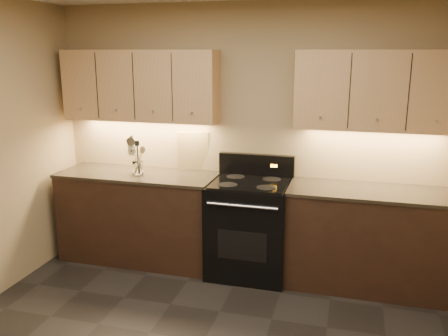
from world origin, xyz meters
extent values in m
cube|color=#9D845C|center=(0.00, 2.00, 1.30)|extent=(4.00, 0.04, 2.60)
cube|color=black|center=(-1.10, 1.70, 0.45)|extent=(1.60, 0.60, 0.90)
cube|color=#3E3627|center=(-1.10, 1.70, 0.92)|extent=(1.62, 0.62, 0.03)
cube|color=black|center=(1.18, 1.70, 0.45)|extent=(1.44, 0.60, 0.90)
cube|color=#3E3627|center=(1.18, 1.70, 0.92)|extent=(1.46, 0.62, 0.03)
cube|color=black|center=(0.08, 1.68, 0.46)|extent=(0.76, 0.65, 0.92)
cube|color=black|center=(0.08, 1.68, 0.93)|extent=(0.70, 0.60, 0.01)
cube|color=black|center=(0.08, 1.96, 1.03)|extent=(0.76, 0.07, 0.22)
cube|color=orange|center=(0.26, 1.92, 1.04)|extent=(0.06, 0.00, 0.03)
cylinder|color=silver|center=(0.08, 1.34, 0.80)|extent=(0.65, 0.02, 0.02)
cube|color=black|center=(0.08, 1.35, 0.41)|extent=(0.46, 0.00, 0.28)
cylinder|color=black|center=(-0.10, 1.53, 0.93)|extent=(0.18, 0.18, 0.00)
cylinder|color=black|center=(0.26, 1.53, 0.93)|extent=(0.18, 0.18, 0.00)
cylinder|color=black|center=(-0.10, 1.82, 0.93)|extent=(0.18, 0.18, 0.00)
cylinder|color=black|center=(0.26, 1.82, 0.93)|extent=(0.18, 0.18, 0.00)
cube|color=tan|center=(-1.10, 1.85, 1.80)|extent=(1.60, 0.30, 0.70)
cube|color=tan|center=(1.18, 1.85, 1.80)|extent=(1.44, 0.30, 0.70)
cube|color=#B2B5BA|center=(-1.30, 1.99, 1.12)|extent=(0.08, 0.01, 0.12)
cylinder|color=white|center=(-1.08, 1.66, 1.00)|extent=(0.12, 0.12, 0.13)
cylinder|color=white|center=(-1.08, 1.66, 0.94)|extent=(0.10, 0.10, 0.02)
cube|color=tan|center=(-0.59, 1.97, 1.13)|extent=(0.33, 0.14, 0.41)
camera|label=1|loc=(0.99, -2.56, 2.14)|focal=38.00mm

